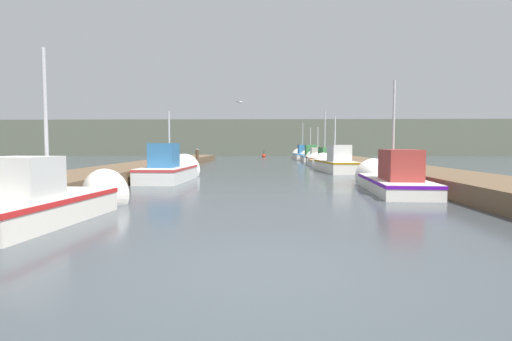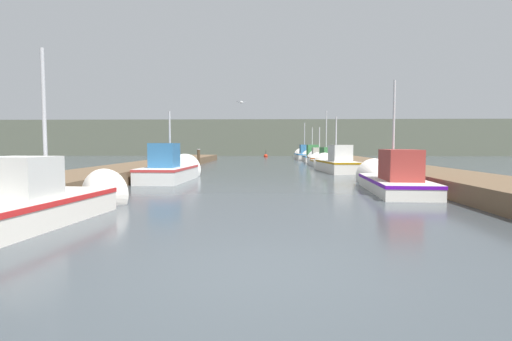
% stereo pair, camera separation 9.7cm
% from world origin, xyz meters
% --- Properties ---
extents(ground_plane, '(200.00, 200.00, 0.00)m').
position_xyz_m(ground_plane, '(0.00, 0.00, 0.00)').
color(ground_plane, '#3D4449').
extents(dock_left, '(2.86, 40.00, 0.54)m').
position_xyz_m(dock_left, '(-6.65, 16.00, 0.27)').
color(dock_left, brown).
rests_on(dock_left, ground_plane).
extents(dock_right, '(2.86, 40.00, 0.54)m').
position_xyz_m(dock_right, '(6.65, 16.00, 0.27)').
color(dock_right, brown).
rests_on(dock_right, ground_plane).
extents(distant_shore_ridge, '(120.00, 16.00, 5.06)m').
position_xyz_m(distant_shore_ridge, '(0.00, 58.38, 2.53)').
color(distant_shore_ridge, '#565B4C').
rests_on(distant_shore_ridge, ground_plane).
extents(fishing_boat_0, '(1.79, 4.59, 3.89)m').
position_xyz_m(fishing_boat_0, '(-4.38, 3.39, 0.41)').
color(fishing_boat_0, silver).
rests_on(fishing_boat_0, ground_plane).
extents(fishing_boat_1, '(1.99, 6.04, 4.25)m').
position_xyz_m(fishing_boat_1, '(4.35, 9.30, 0.38)').
color(fishing_boat_1, silver).
rests_on(fishing_boat_1, ground_plane).
extents(fishing_boat_2, '(1.85, 5.08, 3.48)m').
position_xyz_m(fishing_boat_2, '(-4.15, 12.69, 0.45)').
color(fishing_boat_2, silver).
rests_on(fishing_boat_2, ground_plane).
extents(fishing_boat_3, '(2.03, 5.39, 3.58)m').
position_xyz_m(fishing_boat_3, '(3.97, 18.53, 0.48)').
color(fishing_boat_3, silver).
rests_on(fishing_boat_3, ground_plane).
extents(fishing_boat_4, '(2.01, 5.16, 4.42)m').
position_xyz_m(fishing_boat_4, '(4.09, 23.56, 0.39)').
color(fishing_boat_4, silver).
rests_on(fishing_boat_4, ground_plane).
extents(fishing_boat_5, '(1.92, 5.80, 3.53)m').
position_xyz_m(fishing_boat_5, '(4.25, 28.47, 0.41)').
color(fishing_boat_5, silver).
rests_on(fishing_boat_5, ground_plane).
extents(fishing_boat_6, '(1.70, 5.22, 3.71)m').
position_xyz_m(fishing_boat_6, '(4.19, 33.39, 0.47)').
color(fishing_boat_6, silver).
rests_on(fishing_boat_6, ground_plane).
extents(fishing_boat_7, '(1.94, 5.88, 4.44)m').
position_xyz_m(fishing_boat_7, '(3.87, 38.48, 0.45)').
color(fishing_boat_7, silver).
rests_on(fishing_boat_7, ground_plane).
extents(mooring_piling_0, '(0.25, 0.25, 1.31)m').
position_xyz_m(mooring_piling_0, '(5.16, 33.41, 0.66)').
color(mooring_piling_0, '#473523').
rests_on(mooring_piling_0, ground_plane).
extents(mooring_piling_1, '(0.25, 0.25, 1.24)m').
position_xyz_m(mooring_piling_1, '(-5.17, 25.06, 0.63)').
color(mooring_piling_1, '#473523').
rests_on(mooring_piling_1, ground_plane).
extents(channel_buoy, '(0.49, 0.49, 0.99)m').
position_xyz_m(channel_buoy, '(-0.31, 45.40, 0.14)').
color(channel_buoy, red).
rests_on(channel_buoy, ground_plane).
extents(seagull_lead, '(0.52, 0.41, 0.12)m').
position_xyz_m(seagull_lead, '(-1.39, 17.22, 3.88)').
color(seagull_lead, white).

